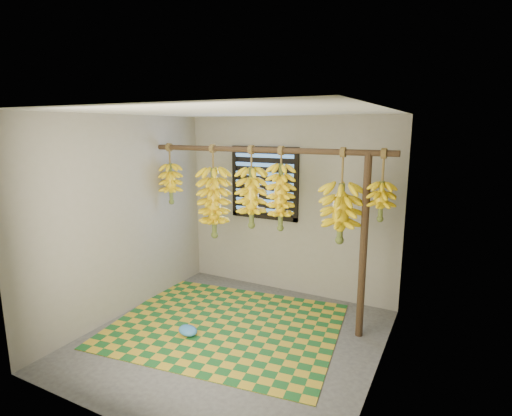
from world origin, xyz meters
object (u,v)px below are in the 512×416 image
Objects in this scene: banana_bunch_b at (214,203)px; banana_bunch_c at (251,198)px; plastic_bag at (188,330)px; support_post at (363,248)px; woven_mat at (226,325)px; banana_bunch_a at (171,183)px; banana_bunch_d at (281,197)px; banana_bunch_f at (381,201)px; banana_bunch_e at (341,213)px.

banana_bunch_b is 0.54m from banana_bunch_c.
banana_bunch_b is at bearing 102.76° from plastic_bag.
plastic_bag is at bearing -111.02° from banana_bunch_c.
support_post is 1.73× the size of banana_bunch_b.
banana_bunch_a reaches higher than woven_mat.
banana_bunch_b is at bearing 0.00° from banana_bunch_a.
woven_mat is at bearing -99.64° from banana_bunch_c.
banana_bunch_d is (0.46, 0.49, 1.47)m from woven_mat.
support_post is 8.17× the size of plastic_bag.
plastic_bag is 1.55m from banana_bunch_b.
banana_bunch_f reaches higher than woven_mat.
banana_bunch_c is 1.08m from banana_bunch_e.
banana_bunch_a is 0.70m from banana_bunch_b.
support_post reaches higher than plastic_bag.
banana_bunch_d is at bearing -180.00° from banana_bunch_f.
banana_bunch_c is at bearing 180.00° from banana_bunch_e.
banana_bunch_c is 1.49m from banana_bunch_f.
banana_bunch_e is (-0.26, 0.00, 0.36)m from support_post.
woven_mat is 1.48m from banana_bunch_b.
woven_mat is (-1.42, -0.49, -0.99)m from support_post.
woven_mat is at bearing -157.30° from banana_bunch_e.
banana_bunch_b is at bearing 180.00° from banana_bunch_d.
banana_bunch_b is (0.67, 0.00, -0.20)m from banana_bunch_a.
plastic_bag is at bearing -129.30° from banana_bunch_d.
banana_bunch_a is 0.81× the size of banana_bunch_c.
banana_bunch_e is (1.61, 0.00, 0.03)m from banana_bunch_b.
woven_mat is 1.95m from banana_bunch_a.
banana_bunch_c is at bearing 68.98° from plastic_bag.
banana_bunch_f is (2.69, 0.00, -0.01)m from banana_bunch_a.
banana_bunch_e is at bearing 0.00° from banana_bunch_b.
woven_mat is 1.51m from banana_bunch_c.
banana_bunch_d and banana_bunch_f have the same top height.
banana_bunch_a and banana_bunch_e have the same top height.
banana_bunch_b is (-0.45, 0.49, 1.32)m from woven_mat.
banana_bunch_f is (1.57, 0.49, 1.52)m from woven_mat.
banana_bunch_b is 0.92m from banana_bunch_d.
banana_bunch_f is at bearing 0.00° from banana_bunch_d.
banana_bunch_c and banana_bunch_e have the same top height.
support_post is 2.06× the size of banana_bunch_c.
banana_bunch_a and banana_bunch_b have the same top height.
woven_mat is 3.20× the size of banana_bunch_a.
banana_bunch_c is at bearing 0.00° from banana_bunch_a.
support_post is 0.79× the size of woven_mat.
banana_bunch_a is 1.07× the size of banana_bunch_f.
plastic_bag is at bearing -152.50° from support_post.
banana_bunch_a is at bearing 134.88° from plastic_bag.
banana_bunch_e is (0.70, 0.00, -0.12)m from banana_bunch_d.
banana_bunch_a reaches higher than support_post.
woven_mat is 2.18× the size of banana_bunch_b.
banana_bunch_c is at bearing 180.00° from banana_bunch_d.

